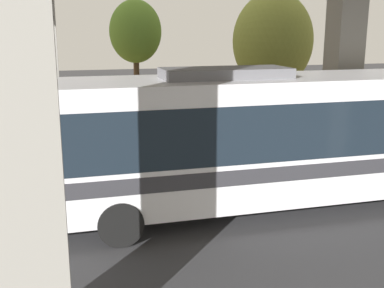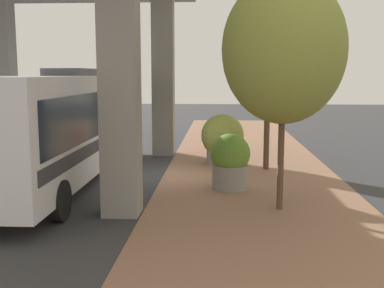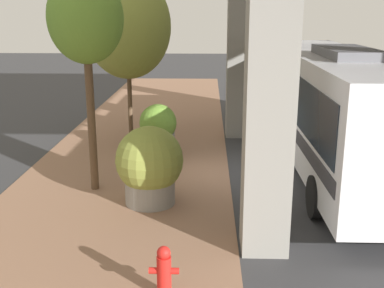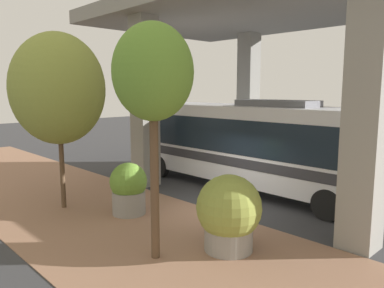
% 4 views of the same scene
% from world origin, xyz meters
% --- Properties ---
extents(ground_plane, '(80.00, 80.00, 0.00)m').
position_xyz_m(ground_plane, '(0.00, 0.00, 0.00)').
color(ground_plane, '#38383A').
rests_on(ground_plane, ground).
extents(sidewalk_strip, '(6.00, 40.00, 0.02)m').
position_xyz_m(sidewalk_strip, '(-3.00, 0.00, 0.01)').
color(sidewalk_strip, '#936B51').
rests_on(sidewalk_strip, ground).
extents(bus, '(2.66, 12.16, 3.67)m').
position_xyz_m(bus, '(3.06, 0.96, 1.99)').
color(bus, silver).
rests_on(bus, ground).
extents(fire_hydrant, '(0.50, 0.24, 0.92)m').
position_xyz_m(fire_hydrant, '(-1.34, -6.29, 0.46)').
color(fire_hydrant, red).
rests_on(fire_hydrant, ground).
extents(planter_front, '(1.21, 1.21, 1.71)m').
position_xyz_m(planter_front, '(-2.25, 1.79, 0.87)').
color(planter_front, gray).
rests_on(planter_front, ground).
extents(planter_middle, '(1.65, 1.65, 1.96)m').
position_xyz_m(planter_middle, '(-2.04, -2.30, 0.99)').
color(planter_middle, gray).
rests_on(planter_middle, ground).
extents(street_tree_near, '(1.86, 1.86, 5.56)m').
position_xyz_m(street_tree_near, '(-3.64, -1.36, 4.40)').
color(street_tree_near, brown).
rests_on(street_tree_near, ground).
extents(street_tree_far, '(3.07, 3.07, 5.93)m').
position_xyz_m(street_tree_far, '(-3.49, 3.92, 4.08)').
color(street_tree_far, brown).
rests_on(street_tree_far, ground).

